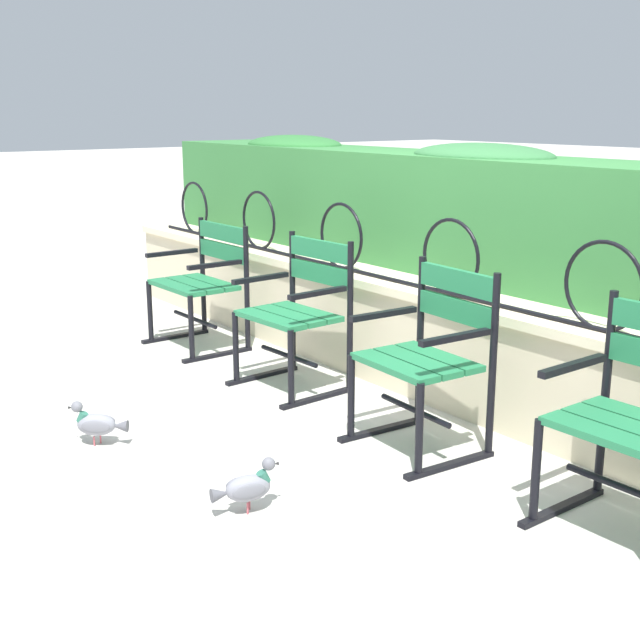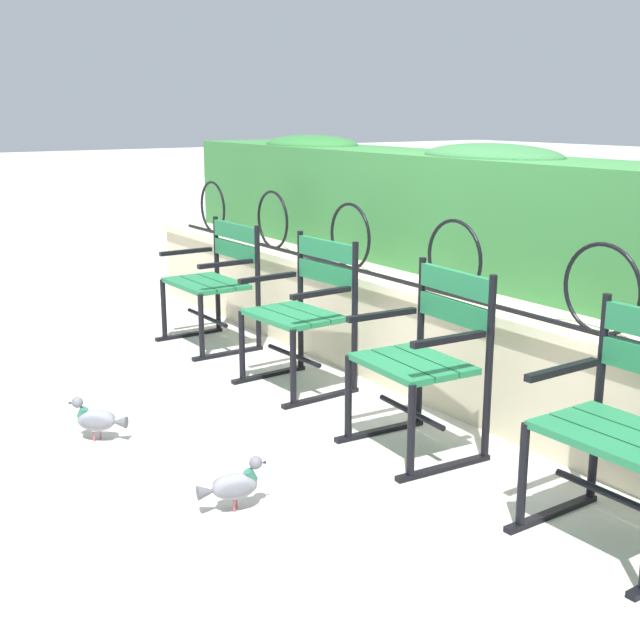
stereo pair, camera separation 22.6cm
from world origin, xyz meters
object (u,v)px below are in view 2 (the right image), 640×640
at_px(park_chair_centre_right, 426,356).
at_px(pigeon_far_side, 97,419).
at_px(park_chair_leftmost, 216,279).
at_px(pigeon_near_chairs, 234,485).
at_px(park_chair_centre_left, 304,309).
at_px(park_chair_rightmost, 633,423).

relative_size(park_chair_centre_right, pigeon_far_side, 3.62).
xyz_separation_m(park_chair_leftmost, pigeon_far_side, (1.27, -1.30, -0.35)).
bearing_deg(park_chair_centre_right, pigeon_near_chairs, -85.87).
relative_size(park_chair_leftmost, pigeon_near_chairs, 2.94).
distance_m(park_chair_centre_left, park_chair_centre_right, 1.12).
relative_size(park_chair_leftmost, pigeon_far_side, 3.48).
height_order(pigeon_near_chairs, pigeon_far_side, same).
relative_size(park_chair_leftmost, park_chair_rightmost, 0.96).
bearing_deg(pigeon_far_side, pigeon_near_chairs, 11.46).
distance_m(park_chair_leftmost, pigeon_far_side, 1.85).
bearing_deg(park_chair_centre_left, park_chair_leftmost, -179.20).
height_order(park_chair_rightmost, pigeon_near_chairs, park_chair_rightmost).
height_order(park_chair_leftmost, pigeon_far_side, park_chair_leftmost).
distance_m(park_chair_centre_right, pigeon_near_chairs, 1.13).
bearing_deg(park_chair_leftmost, pigeon_far_side, -45.71).
bearing_deg(park_chair_centre_right, park_chair_leftmost, 179.56).
xyz_separation_m(park_chair_leftmost, park_chair_centre_left, (1.11, 0.02, 0.00)).
height_order(park_chair_centre_right, park_chair_rightmost, park_chair_rightmost).
bearing_deg(park_chair_leftmost, pigeon_near_chairs, -25.25).
distance_m(park_chair_centre_left, pigeon_near_chairs, 1.67).
distance_m(park_chair_leftmost, park_chair_centre_left, 1.11).
xyz_separation_m(park_chair_rightmost, pigeon_near_chairs, (-1.03, -1.13, -0.36)).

